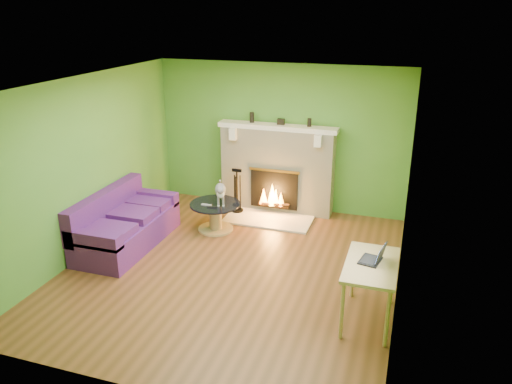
{
  "coord_description": "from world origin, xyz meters",
  "views": [
    {
      "loc": [
        2.25,
        -5.83,
        3.51
      ],
      "look_at": [
        0.23,
        0.4,
        1.05
      ],
      "focal_mm": 35.0,
      "sensor_mm": 36.0,
      "label": 1
    }
  ],
  "objects_px": {
    "sofa": "(124,225)",
    "coffee_table": "(215,215)",
    "desk": "(371,270)",
    "cat": "(220,192)"
  },
  "relations": [
    {
      "from": "sofa",
      "to": "coffee_table",
      "type": "relative_size",
      "value": 2.28
    },
    {
      "from": "coffee_table",
      "to": "cat",
      "type": "bearing_deg",
      "value": 32.01
    },
    {
      "from": "cat",
      "to": "sofa",
      "type": "bearing_deg",
      "value": -163.8
    },
    {
      "from": "coffee_table",
      "to": "desk",
      "type": "distance_m",
      "value": 3.24
    },
    {
      "from": "sofa",
      "to": "cat",
      "type": "relative_size",
      "value": 3.1
    },
    {
      "from": "desk",
      "to": "cat",
      "type": "xyz_separation_m",
      "value": [
        -2.59,
        1.84,
        0.0
      ]
    },
    {
      "from": "coffee_table",
      "to": "desk",
      "type": "relative_size",
      "value": 0.82
    },
    {
      "from": "sofa",
      "to": "coffee_table",
      "type": "bearing_deg",
      "value": 39.29
    },
    {
      "from": "coffee_table",
      "to": "cat",
      "type": "height_order",
      "value": "cat"
    },
    {
      "from": "sofa",
      "to": "desk",
      "type": "distance_m",
      "value": 3.92
    }
  ]
}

